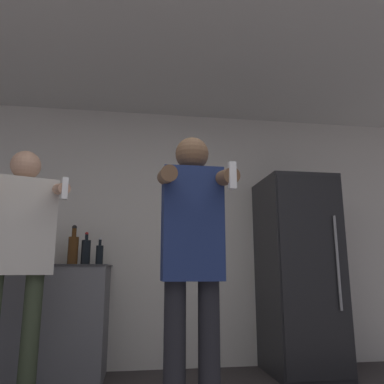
{
  "coord_description": "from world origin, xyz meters",
  "views": [
    {
      "loc": [
        -0.26,
        -1.12,
        0.9
      ],
      "look_at": [
        0.05,
        0.99,
        1.35
      ],
      "focal_mm": 35.0,
      "sensor_mm": 36.0,
      "label": 1
    }
  ],
  "objects_px": {
    "bottle_dark_rum": "(86,252)",
    "bottle_green_wine": "(73,249)",
    "bottle_amber_bourbon": "(100,254)",
    "person_man_side": "(18,247)",
    "person_woman_foreground": "(192,254)",
    "refrigerator": "(298,272)",
    "bottle_short_whiskey": "(39,249)"
  },
  "relations": [
    {
      "from": "bottle_dark_rum",
      "to": "bottle_green_wine",
      "type": "bearing_deg",
      "value": 180.0
    },
    {
      "from": "refrigerator",
      "to": "bottle_amber_bourbon",
      "type": "height_order",
      "value": "refrigerator"
    },
    {
      "from": "bottle_green_wine",
      "to": "person_man_side",
      "type": "height_order",
      "value": "person_man_side"
    },
    {
      "from": "bottle_short_whiskey",
      "to": "bottle_dark_rum",
      "type": "bearing_deg",
      "value": 0.0
    },
    {
      "from": "refrigerator",
      "to": "person_man_side",
      "type": "relative_size",
      "value": 1.02
    },
    {
      "from": "person_woman_foreground",
      "to": "person_man_side",
      "type": "bearing_deg",
      "value": 151.41
    },
    {
      "from": "person_man_side",
      "to": "bottle_short_whiskey",
      "type": "bearing_deg",
      "value": 94.23
    },
    {
      "from": "person_man_side",
      "to": "bottle_green_wine",
      "type": "bearing_deg",
      "value": 74.28
    },
    {
      "from": "refrigerator",
      "to": "bottle_green_wine",
      "type": "xyz_separation_m",
      "value": [
        -2.08,
        0.09,
        0.21
      ]
    },
    {
      "from": "bottle_short_whiskey",
      "to": "bottle_green_wine",
      "type": "xyz_separation_m",
      "value": [
        0.29,
        0.0,
        0.01
      ]
    },
    {
      "from": "bottle_short_whiskey",
      "to": "bottle_dark_rum",
      "type": "relative_size",
      "value": 1.11
    },
    {
      "from": "person_woman_foreground",
      "to": "person_man_side",
      "type": "relative_size",
      "value": 0.97
    },
    {
      "from": "bottle_green_wine",
      "to": "person_woman_foreground",
      "type": "height_order",
      "value": "person_woman_foreground"
    },
    {
      "from": "bottle_dark_rum",
      "to": "person_woman_foreground",
      "type": "height_order",
      "value": "person_woman_foreground"
    },
    {
      "from": "bottle_dark_rum",
      "to": "person_man_side",
      "type": "relative_size",
      "value": 0.17
    },
    {
      "from": "bottle_short_whiskey",
      "to": "bottle_amber_bourbon",
      "type": "bearing_deg",
      "value": 0.0
    },
    {
      "from": "bottle_amber_bourbon",
      "to": "person_man_side",
      "type": "xyz_separation_m",
      "value": [
        -0.46,
        -0.81,
        0.01
      ]
    },
    {
      "from": "bottle_short_whiskey",
      "to": "bottle_amber_bourbon",
      "type": "xyz_separation_m",
      "value": [
        0.52,
        0.0,
        -0.04
      ]
    },
    {
      "from": "bottle_green_wine",
      "to": "person_woman_foreground",
      "type": "xyz_separation_m",
      "value": [
        0.88,
        -1.41,
        -0.1
      ]
    },
    {
      "from": "bottle_short_whiskey",
      "to": "bottle_amber_bourbon",
      "type": "distance_m",
      "value": 0.52
    },
    {
      "from": "bottle_short_whiskey",
      "to": "bottle_amber_bourbon",
      "type": "height_order",
      "value": "bottle_short_whiskey"
    },
    {
      "from": "bottle_amber_bourbon",
      "to": "bottle_dark_rum",
      "type": "bearing_deg",
      "value": -180.0
    },
    {
      "from": "refrigerator",
      "to": "bottle_amber_bourbon",
      "type": "xyz_separation_m",
      "value": [
        -1.84,
        0.09,
        0.16
      ]
    },
    {
      "from": "bottle_amber_bourbon",
      "to": "person_woman_foreground",
      "type": "relative_size",
      "value": 0.15
    },
    {
      "from": "bottle_amber_bourbon",
      "to": "person_man_side",
      "type": "relative_size",
      "value": 0.14
    },
    {
      "from": "bottle_dark_rum",
      "to": "person_man_side",
      "type": "bearing_deg",
      "value": -112.77
    },
    {
      "from": "bottle_dark_rum",
      "to": "person_woman_foreground",
      "type": "bearing_deg",
      "value": -61.62
    },
    {
      "from": "bottle_dark_rum",
      "to": "bottle_green_wine",
      "type": "distance_m",
      "value": 0.11
    },
    {
      "from": "bottle_short_whiskey",
      "to": "person_man_side",
      "type": "bearing_deg",
      "value": -85.77
    },
    {
      "from": "bottle_short_whiskey",
      "to": "person_man_side",
      "type": "height_order",
      "value": "person_man_side"
    },
    {
      "from": "person_woman_foreground",
      "to": "person_man_side",
      "type": "xyz_separation_m",
      "value": [
        -1.1,
        0.6,
        0.07
      ]
    },
    {
      "from": "bottle_amber_bourbon",
      "to": "refrigerator",
      "type": "bearing_deg",
      "value": -2.93
    }
  ]
}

